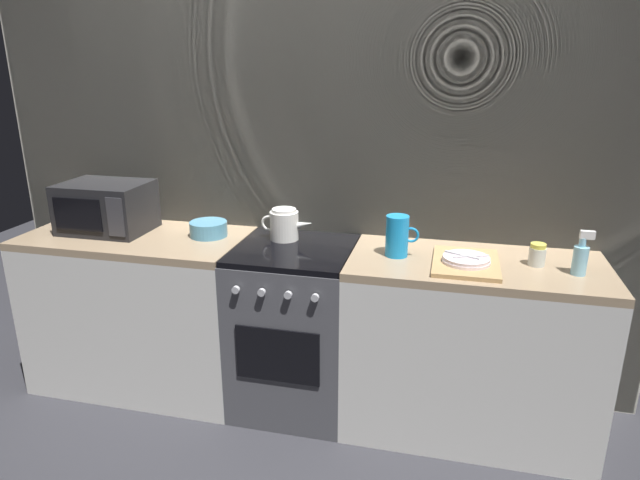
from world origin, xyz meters
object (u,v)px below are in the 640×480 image
(stove_unit, at_px, (295,327))
(pitcher, at_px, (397,236))
(mixing_bowl, at_px, (208,229))
(spray_bottle, at_px, (581,257))
(kettle, at_px, (284,224))
(dish_pile, at_px, (466,262))
(spice_jar, at_px, (537,255))
(microwave, at_px, (106,207))

(stove_unit, xyz_separation_m, pitcher, (0.52, 0.00, 0.55))
(mixing_bowl, relative_size, spray_bottle, 0.99)
(kettle, bearing_deg, dish_pile, -10.84)
(stove_unit, height_order, pitcher, pitcher)
(kettle, relative_size, pitcher, 1.42)
(kettle, height_order, mixing_bowl, kettle)
(dish_pile, distance_m, spice_jar, 0.33)
(kettle, relative_size, spray_bottle, 1.40)
(pitcher, bearing_deg, dish_pile, -10.99)
(dish_pile, distance_m, spray_bottle, 0.49)
(microwave, xyz_separation_m, pitcher, (1.60, -0.03, -0.03))
(stove_unit, distance_m, kettle, 0.55)
(dish_pile, bearing_deg, mixing_bowl, 174.25)
(stove_unit, xyz_separation_m, spice_jar, (1.16, 0.02, 0.50))
(spice_jar, bearing_deg, microwave, 179.61)
(microwave, distance_m, pitcher, 1.60)
(dish_pile, bearing_deg, spice_jar, 14.23)
(stove_unit, xyz_separation_m, microwave, (-1.08, 0.04, 0.59))
(spice_jar, height_order, spray_bottle, spray_bottle)
(dish_pile, bearing_deg, microwave, 177.15)
(mixing_bowl, bearing_deg, spray_bottle, -4.18)
(microwave, bearing_deg, stove_unit, -1.97)
(kettle, distance_m, mixing_bowl, 0.42)
(mixing_bowl, bearing_deg, spice_jar, -1.90)
(microwave, distance_m, spice_jar, 2.24)
(dish_pile, bearing_deg, kettle, 169.16)
(mixing_bowl, bearing_deg, dish_pile, -5.75)
(pitcher, height_order, spice_jar, pitcher)
(stove_unit, bearing_deg, pitcher, 0.51)
(microwave, distance_m, mixing_bowl, 0.59)
(spice_jar, bearing_deg, spray_bottle, -25.09)
(kettle, bearing_deg, pitcher, -10.76)
(kettle, xyz_separation_m, spice_jar, (1.25, -0.10, -0.03))
(pitcher, relative_size, spray_bottle, 0.99)
(kettle, relative_size, dish_pile, 0.71)
(spice_jar, bearing_deg, dish_pile, -165.77)
(kettle, relative_size, spice_jar, 2.71)
(kettle, xyz_separation_m, dish_pile, (0.93, -0.18, -0.06))
(mixing_bowl, bearing_deg, kettle, 5.86)
(stove_unit, distance_m, pitcher, 0.76)
(spice_jar, distance_m, spray_bottle, 0.19)
(kettle, xyz_separation_m, pitcher, (0.60, -0.11, 0.02))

